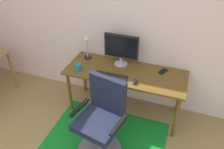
# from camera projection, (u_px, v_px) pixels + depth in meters

# --- Properties ---
(wall_back) EXTENTS (6.00, 0.10, 2.60)m
(wall_back) POSITION_uv_depth(u_px,v_px,m) (117.00, 16.00, 3.04)
(wall_back) COLOR silver
(wall_back) RESTS_ON ground
(area_rug) EXTENTS (1.51, 1.28, 0.01)m
(area_rug) POSITION_uv_depth(u_px,v_px,m) (103.00, 145.00, 2.92)
(area_rug) COLOR #137925
(area_rug) RESTS_ON ground
(desk) EXTENTS (1.60, 0.61, 0.70)m
(desk) POSITION_uv_depth(u_px,v_px,m) (125.00, 76.00, 3.06)
(desk) COLOR brown
(desk) RESTS_ON ground
(monitor) EXTENTS (0.46, 0.18, 0.44)m
(monitor) POSITION_uv_depth(u_px,v_px,m) (121.00, 48.00, 3.03)
(monitor) COLOR #B2B2B7
(monitor) RESTS_ON desk
(keyboard) EXTENTS (0.43, 0.13, 0.02)m
(keyboard) POSITION_uv_depth(u_px,v_px,m) (111.00, 76.00, 2.93)
(keyboard) COLOR black
(keyboard) RESTS_ON desk
(computer_mouse) EXTENTS (0.06, 0.10, 0.03)m
(computer_mouse) POSITION_uv_depth(u_px,v_px,m) (135.00, 82.00, 2.82)
(computer_mouse) COLOR black
(computer_mouse) RESTS_ON desk
(coffee_cup) EXTENTS (0.08, 0.08, 0.10)m
(coffee_cup) POSITION_uv_depth(u_px,v_px,m) (78.00, 67.00, 3.02)
(coffee_cup) COLOR #137A87
(coffee_cup) RESTS_ON desk
(cell_phone) EXTENTS (0.12, 0.16, 0.01)m
(cell_phone) POSITION_uv_depth(u_px,v_px,m) (163.00, 71.00, 3.03)
(cell_phone) COLOR black
(cell_phone) RESTS_ON desk
(desk_lamp) EXTENTS (0.11, 0.11, 0.37)m
(desk_lamp) POSITION_uv_depth(u_px,v_px,m) (87.00, 43.00, 3.18)
(desk_lamp) COLOR black
(desk_lamp) RESTS_ON desk
(office_chair) EXTENTS (0.60, 0.55, 1.00)m
(office_chair) POSITION_uv_depth(u_px,v_px,m) (101.00, 125.00, 2.64)
(office_chair) COLOR slate
(office_chair) RESTS_ON ground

